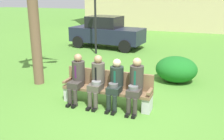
# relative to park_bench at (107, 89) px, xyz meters

# --- Properties ---
(ground_plane) EXTENTS (80.00, 80.00, 0.00)m
(ground_plane) POSITION_rel_park_bench_xyz_m (0.31, -0.23, -0.44)
(ground_plane) COLOR #4F8831
(park_bench) EXTENTS (2.37, 0.44, 0.90)m
(park_bench) POSITION_rel_park_bench_xyz_m (0.00, 0.00, 0.00)
(park_bench) COLOR brown
(park_bench) RESTS_ON ground
(seated_man_leftmost) EXTENTS (0.34, 0.72, 1.31)m
(seated_man_leftmost) POSITION_rel_park_bench_xyz_m (-0.81, -0.13, 0.30)
(seated_man_leftmost) COLOR #38332D
(seated_man_leftmost) RESTS_ON ground
(seated_man_centerleft) EXTENTS (0.34, 0.72, 1.32)m
(seated_man_centerleft) POSITION_rel_park_bench_xyz_m (-0.24, -0.13, 0.30)
(seated_man_centerleft) COLOR #4C473D
(seated_man_centerleft) RESTS_ON ground
(seated_man_centerright) EXTENTS (0.34, 0.72, 1.27)m
(seated_man_centerright) POSITION_rel_park_bench_xyz_m (0.27, -0.14, 0.27)
(seated_man_centerright) COLOR #1E2823
(seated_man_centerright) RESTS_ON ground
(seated_man_rightmost) EXTENTS (0.34, 0.72, 1.34)m
(seated_man_rightmost) POSITION_rel_park_bench_xyz_m (0.79, -0.13, 0.31)
(seated_man_rightmost) COLOR #38332D
(seated_man_rightmost) RESTS_ON ground
(shrub_near_bench) EXTENTS (1.36, 1.24, 0.85)m
(shrub_near_bench) POSITION_rel_park_bench_xyz_m (1.46, 2.51, -0.01)
(shrub_near_bench) COLOR #19691F
(shrub_near_bench) RESTS_ON ground
(parked_car_near) EXTENTS (4.02, 2.00, 1.68)m
(parked_car_near) POSITION_rel_park_bench_xyz_m (-2.78, 6.90, 0.40)
(parked_car_near) COLOR #1E2338
(parked_car_near) RESTS_ON ground
(street_lamp) EXTENTS (0.24, 0.24, 3.41)m
(street_lamp) POSITION_rel_park_bench_xyz_m (-2.72, 5.35, 1.66)
(street_lamp) COLOR black
(street_lamp) RESTS_ON ground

